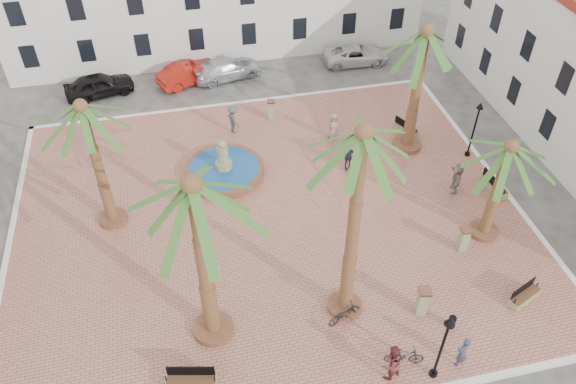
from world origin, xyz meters
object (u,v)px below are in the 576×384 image
Objects in this scene: bench_e at (494,186)px; bicycle_a at (344,314)px; bollard_n at (271,110)px; bench_se at (524,296)px; fountain at (224,169)px; bollard_se at (422,301)px; cyclist_a at (463,352)px; pedestrian_east at (457,178)px; car_silver at (226,69)px; pedestrian_fountain_a at (333,126)px; palm_sw at (195,205)px; bollard_e at (464,239)px; car_red at (190,73)px; lamppost_s at (445,338)px; litter_bin at (452,322)px; palm_nw at (85,121)px; lamppost_e at (476,120)px; pedestrian_fountain_b at (348,157)px; car_black at (99,85)px; palm_ne at (424,47)px; bench_s at (191,383)px; cyclist_b at (391,363)px; palm_e at (507,160)px; bench_ne at (406,129)px; bicycle_b at (404,356)px; pedestrian_north at (234,119)px.

bicycle_a is at bearing 117.67° from bench_e.
bench_e is 1.37× the size of bollard_n.
bench_se reaches higher than bicycle_a.
fountain is 13.39m from bollard_se.
pedestrian_east is (4.39, 9.84, 0.08)m from cyclist_a.
bicycle_a is at bearing 172.11° from car_silver.
bicycle_a is at bearing -103.09° from pedestrian_fountain_a.
bollard_e is (12.41, 1.95, -6.65)m from palm_sw.
bench_e is 21.47m from car_red.
lamppost_s reaches higher than litter_bin.
car_silver is at bearing 103.83° from bollard_se.
palm_nw is 11.52× the size of litter_bin.
lamppost_e reaches higher than car_silver.
bench_e is 9.79m from pedestrian_fountain_a.
lamppost_s is (12.55, -11.88, -3.58)m from palm_nw.
bollard_e is at bearing -38.38° from fountain.
pedestrian_fountain_a reaches higher than bollard_se.
litter_bin is at bearing -87.23° from pedestrian_fountain_b.
pedestrian_fountain_b is at bearing 95.84° from litter_bin.
car_black is at bearing 69.11° from car_red.
palm_ne is 8.45m from bench_e.
bench_se is 10.77m from lamppost_e.
palm_sw is at bearing 77.17° from bench_s.
pedestrian_east reaches higher than bollard_se.
cyclist_b reaches higher than bollard_se.
pedestrian_east is (-2.18, -2.76, -1.53)m from lamppost_e.
palm_ne is 13.40m from bollard_se.
bollard_e is 8.12m from cyclist_b.
palm_e is 10.55m from cyclist_b.
bench_ne is 16.05m from cyclist_a.
cyclist_a is at bearing -179.65° from car_silver.
bench_se is (0.86, -11.87, -6.27)m from palm_ne.
pedestrian_east is (0.15, 7.52, 0.68)m from bench_se.
lamppost_e is 2.22× the size of pedestrian_fountain_b.
palm_ne is at bearing 71.03° from bollard_se.
fountain is 0.57× the size of palm_ne.
bench_ne is at bearing 69.10° from bench_se.
palm_e is (18.25, -5.08, -1.49)m from palm_nw.
car_silver is (-3.77, 24.23, 0.08)m from bicycle_b.
cyclist_a is 0.90× the size of pedestrian_north.
bench_se is at bearing -68.22° from bollard_e.
palm_e is at bearing 159.67° from bench_ne.
bench_e is at bearing -149.53° from cyclist_a.
bench_se is 1.27× the size of bollard_n.
palm_sw is at bearing 153.61° from car_red.
lamppost_e is at bearing 60.59° from litter_bin.
bench_s is 1.09× the size of cyclist_b.
lamppost_e reaches higher than car_black.
palm_nw reaches higher than fountain.
lamppost_s is at bearing -25.87° from palm_sw.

